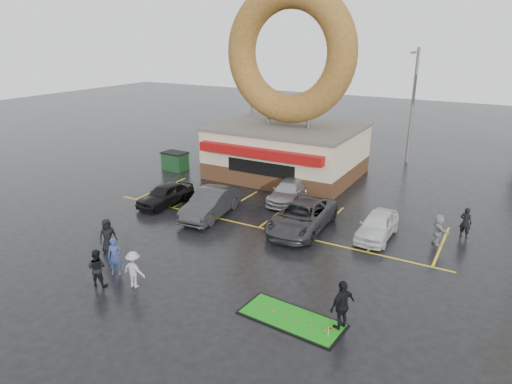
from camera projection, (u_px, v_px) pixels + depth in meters
The scene contains 18 objects.
ground at pixel (224, 252), 21.98m from camera, with size 120.00×120.00×0.00m, color black.
donut_shop at pixel (288, 115), 32.56m from camera, with size 10.20×8.70×13.50m.
streetlight_left at pixel (252, 94), 41.42m from camera, with size 0.40×2.21×9.00m.
streetlight_mid at pixel (413, 103), 35.71m from camera, with size 0.40×2.21×9.00m.
car_black at pixel (165, 194), 27.84m from camera, with size 1.58×3.92×1.34m, color black.
car_dgrey at pixel (211, 203), 26.09m from camera, with size 1.67×4.78×1.57m, color #29292C.
car_silver at pixel (289, 191), 28.53m from camera, with size 1.77×4.36×1.26m, color #96969B.
car_grey at pixel (302, 216), 24.30m from camera, with size 2.50×5.41×1.50m, color #302F32.
car_white at pixel (377, 225), 23.38m from camera, with size 1.57×3.90×1.33m, color silver.
person_blue at pixel (115, 257), 19.71m from camera, with size 0.62×0.41×1.71m, color navy.
person_blackjkt at pixel (97, 268), 18.84m from camera, with size 0.79×0.62×1.63m, color black.
person_hoodie at pixel (134, 270), 18.75m from camera, with size 1.03×0.59×1.59m, color #97989A.
person_bystander at pixel (108, 236), 21.74m from camera, with size 0.83×0.54×1.69m, color black.
person_cameraman at pixel (342, 305), 15.99m from camera, with size 1.13×0.47×1.92m, color black.
person_walker_near at pixel (438, 229), 22.60m from camera, with size 1.47×0.47×1.59m, color #969598.
person_walker_far at pixel (466, 223), 23.33m from camera, with size 0.60×0.39×1.64m, color black.
dumpster at pixel (175, 161), 35.09m from camera, with size 1.80×1.20×1.30m, color #1A4421.
putting_green at pixel (292, 319), 16.81m from camera, with size 4.03×1.99×0.49m.
Camera 1 is at (11.12, -16.45, 9.99)m, focal length 32.00 mm.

